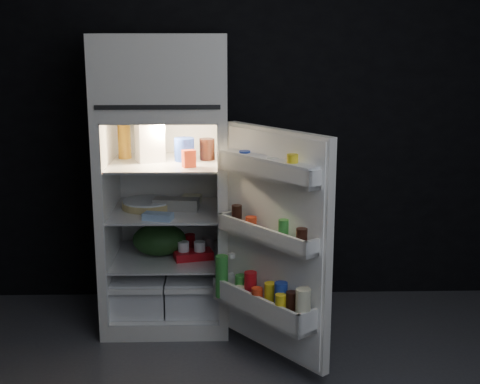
{
  "coord_description": "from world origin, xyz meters",
  "views": [
    {
      "loc": [
        -0.12,
        -2.7,
        1.79
      ],
      "look_at": [
        -0.02,
        1.0,
        0.9
      ],
      "focal_mm": 50.0,
      "sensor_mm": 36.0,
      "label": 1
    }
  ],
  "objects_px": {
    "refrigerator": "(165,171)",
    "fridge_door": "(272,247)",
    "egg_carton": "(176,204)",
    "yogurt_tray": "(193,255)",
    "milk_jug": "(150,142)"
  },
  "relations": [
    {
      "from": "refrigerator",
      "to": "fridge_door",
      "type": "height_order",
      "value": "refrigerator"
    },
    {
      "from": "egg_carton",
      "to": "yogurt_tray",
      "type": "bearing_deg",
      "value": -20.2
    },
    {
      "from": "fridge_door",
      "to": "egg_carton",
      "type": "height_order",
      "value": "fridge_door"
    },
    {
      "from": "fridge_door",
      "to": "milk_jug",
      "type": "distance_m",
      "value": 1.06
    },
    {
      "from": "refrigerator",
      "to": "yogurt_tray",
      "type": "height_order",
      "value": "refrigerator"
    },
    {
      "from": "fridge_door",
      "to": "egg_carton",
      "type": "relative_size",
      "value": 4.43
    },
    {
      "from": "refrigerator",
      "to": "fridge_door",
      "type": "relative_size",
      "value": 1.46
    },
    {
      "from": "refrigerator",
      "to": "yogurt_tray",
      "type": "distance_m",
      "value": 0.54
    },
    {
      "from": "milk_jug",
      "to": "egg_carton",
      "type": "height_order",
      "value": "milk_jug"
    },
    {
      "from": "fridge_door",
      "to": "refrigerator",
      "type": "bearing_deg",
      "value": 132.23
    },
    {
      "from": "egg_carton",
      "to": "fridge_door",
      "type": "bearing_deg",
      "value": -41.63
    },
    {
      "from": "yogurt_tray",
      "to": "egg_carton",
      "type": "bearing_deg",
      "value": 138.77
    },
    {
      "from": "egg_carton",
      "to": "milk_jug",
      "type": "bearing_deg",
      "value": 178.44
    },
    {
      "from": "milk_jug",
      "to": "egg_carton",
      "type": "distance_m",
      "value": 0.41
    },
    {
      "from": "egg_carton",
      "to": "refrigerator",
      "type": "bearing_deg",
      "value": 148.08
    }
  ]
}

